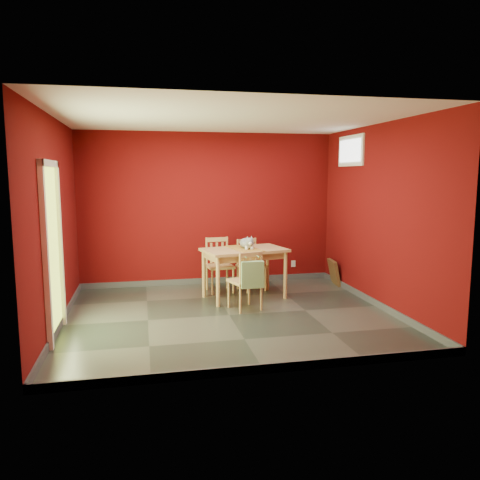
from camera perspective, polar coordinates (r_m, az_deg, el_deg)
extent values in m
plane|color=#2D342D|center=(6.67, -1.32, -9.14)|extent=(4.50, 4.50, 0.00)
plane|color=#560808|center=(8.37, -3.87, 3.77)|extent=(4.50, 0.00, 4.50)
plane|color=#560808|center=(4.46, 3.34, 0.09)|extent=(4.50, 0.00, 4.50)
plane|color=#560808|center=(6.39, -21.64, 1.92)|extent=(0.00, 4.00, 4.00)
plane|color=#560808|center=(7.16, 16.66, 2.74)|extent=(0.00, 4.00, 4.00)
plane|color=white|center=(6.41, -1.40, 14.59)|extent=(4.50, 4.50, 0.00)
cube|color=#3F4244|center=(8.55, -3.78, -4.96)|extent=(4.50, 0.02, 0.10)
cube|color=#3F4244|center=(4.83, 3.17, -15.36)|extent=(4.50, 0.02, 0.10)
cube|color=#3F4244|center=(6.64, -20.95, -9.30)|extent=(0.03, 4.00, 0.10)
cube|color=#3F4244|center=(7.38, 16.17, -7.36)|extent=(0.03, 4.00, 0.10)
cube|color=#B7D838|center=(6.03, -22.00, -1.53)|extent=(0.02, 0.85, 2.05)
cube|color=white|center=(5.57, -22.61, -1.90)|extent=(0.06, 0.08, 2.13)
cube|color=white|center=(6.48, -21.11, -0.51)|extent=(0.06, 0.08, 2.13)
cube|color=white|center=(5.96, -22.31, 8.63)|extent=(0.06, 1.01, 0.08)
cube|color=white|center=(8.03, 13.38, 10.54)|extent=(0.03, 0.90, 0.50)
cube|color=white|center=(8.02, 13.23, 10.55)|extent=(0.02, 0.76, 0.36)
cube|color=silver|center=(8.86, 6.52, -2.89)|extent=(0.08, 0.02, 0.12)
cube|color=tan|center=(7.40, 0.54, -1.24)|extent=(1.41, 1.00, 0.04)
cube|color=tan|center=(7.41, 0.54, -1.81)|extent=(1.25, 0.85, 0.11)
cylinder|color=tan|center=(6.98, -2.70, -5.15)|extent=(0.06, 0.06, 0.76)
cylinder|color=tan|center=(7.54, -4.43, -4.17)|extent=(0.06, 0.06, 0.76)
cylinder|color=tan|center=(7.46, 5.55, -4.31)|extent=(0.06, 0.06, 0.76)
cylinder|color=tan|center=(7.99, 3.36, -3.47)|extent=(0.06, 0.06, 0.76)
cube|color=olive|center=(7.40, 0.54, -1.04)|extent=(0.51, 0.81, 0.01)
cube|color=olive|center=(7.07, 1.20, -3.04)|extent=(0.36, 0.09, 0.37)
cube|color=tan|center=(7.88, -2.48, -3.23)|extent=(0.47, 0.47, 0.04)
cylinder|color=tan|center=(7.71, -3.40, -5.21)|extent=(0.04, 0.04, 0.41)
cylinder|color=tan|center=(8.05, -4.06, -4.64)|extent=(0.04, 0.04, 0.41)
cylinder|color=tan|center=(7.80, -0.82, -5.03)|extent=(0.04, 0.04, 0.41)
cylinder|color=tan|center=(8.14, -1.58, -4.48)|extent=(0.04, 0.04, 0.41)
cylinder|color=tan|center=(7.96, -4.09, -1.32)|extent=(0.04, 0.04, 0.45)
cylinder|color=tan|center=(8.05, -1.59, -1.19)|extent=(0.04, 0.04, 0.45)
cube|color=tan|center=(7.98, -2.84, 0.06)|extent=(0.38, 0.08, 0.07)
cube|color=tan|center=(7.98, -3.53, -1.58)|extent=(0.04, 0.02, 0.35)
cube|color=tan|center=(8.01, -2.83, -1.54)|extent=(0.04, 0.02, 0.35)
cube|color=tan|center=(8.04, -2.14, -1.50)|extent=(0.04, 0.02, 0.35)
cube|color=tan|center=(7.99, 1.42, -3.19)|extent=(0.51, 0.51, 0.04)
cylinder|color=tan|center=(7.80, 0.96, -5.09)|extent=(0.03, 0.03, 0.40)
cylinder|color=tan|center=(8.10, -0.27, -4.61)|extent=(0.03, 0.03, 0.40)
cylinder|color=tan|center=(7.97, 3.13, -4.81)|extent=(0.03, 0.03, 0.40)
cylinder|color=tan|center=(8.26, 1.85, -4.35)|extent=(0.03, 0.03, 0.40)
cylinder|color=tan|center=(8.01, -0.28, -1.44)|extent=(0.03, 0.03, 0.43)
cylinder|color=tan|center=(8.18, 1.86, -1.25)|extent=(0.03, 0.03, 0.43)
cube|color=tan|center=(8.07, 0.81, -0.09)|extent=(0.36, 0.14, 0.07)
cube|color=tan|center=(8.05, 0.21, -1.67)|extent=(0.04, 0.03, 0.34)
cube|color=tan|center=(8.10, 0.80, -1.61)|extent=(0.04, 0.03, 0.34)
cube|color=tan|center=(8.15, 1.39, -1.56)|extent=(0.04, 0.03, 0.34)
cube|color=tan|center=(6.86, 0.60, -5.03)|extent=(0.51, 0.51, 0.04)
cylinder|color=tan|center=(7.14, 1.12, -6.31)|extent=(0.03, 0.03, 0.40)
cylinder|color=tan|center=(6.85, 2.61, -6.93)|extent=(0.03, 0.03, 0.40)
cylinder|color=tan|center=(6.98, -1.38, -6.65)|extent=(0.03, 0.03, 0.40)
cylinder|color=tan|center=(6.68, 0.04, -7.31)|extent=(0.03, 0.03, 0.40)
cylinder|color=tan|center=(6.75, 2.63, -3.18)|extent=(0.03, 0.03, 0.44)
cylinder|color=tan|center=(6.58, 0.04, -3.47)|extent=(0.03, 0.03, 0.44)
cube|color=tan|center=(6.63, 1.36, -1.80)|extent=(0.36, 0.14, 0.07)
cube|color=tan|center=(6.72, 2.07, -3.57)|extent=(0.04, 0.03, 0.34)
cube|color=tan|center=(6.67, 1.35, -3.65)|extent=(0.04, 0.03, 0.34)
cube|color=tan|center=(6.62, 0.63, -3.74)|extent=(0.04, 0.03, 0.34)
cube|color=#6D945E|center=(6.60, 1.51, -4.24)|extent=(0.32, 0.10, 0.38)
cylinder|color=#6D945E|center=(6.59, 0.63, -2.04)|extent=(0.02, 0.16, 0.02)
cylinder|color=#6D945E|center=(6.63, 2.16, -1.98)|extent=(0.02, 0.16, 0.02)
cube|color=brown|center=(8.59, 11.39, -3.87)|extent=(0.20, 0.46, 0.45)
cube|color=black|center=(8.59, 11.36, -3.87)|extent=(0.13, 0.32, 0.31)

